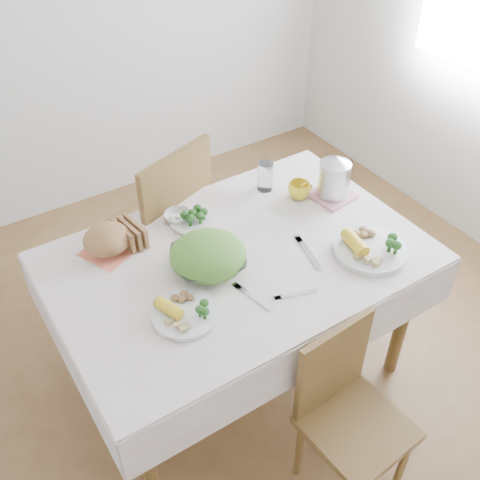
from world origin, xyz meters
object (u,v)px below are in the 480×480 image
dining_table (239,320)px  dinner_plate_right (370,250)px  yellow_mug (299,190)px  salad_bowl (208,261)px  chair_near (360,416)px  electric_kettle (334,175)px  dinner_plate_left (185,314)px  chair_far (152,234)px

dining_table → dinner_plate_right: 0.67m
dinner_plate_right → yellow_mug: bearing=91.0°
dining_table → yellow_mug: 0.65m
salad_bowl → yellow_mug: 0.62m
chair_near → electric_kettle: (0.51, 0.81, 0.42)m
dinner_plate_left → yellow_mug: size_ratio=2.46×
dining_table → chair_near: (0.07, -0.70, 0.09)m
chair_near → chair_far: (-0.17, 1.36, 0.00)m
chair_far → dinner_plate_left: bearing=54.6°
dinner_plate_right → dinner_plate_left: bearing=172.8°
dining_table → yellow_mug: bearing=22.8°
salad_bowl → dinner_plate_left: salad_bowl is taller
dinner_plate_left → yellow_mug: bearing=24.6°
dining_table → salad_bowl: bearing=178.7°
salad_bowl → dinner_plate_left: (-0.20, -0.18, -0.02)m
dinner_plate_left → chair_far: bearing=73.7°
dining_table → dinner_plate_left: (-0.34, -0.17, 0.40)m
dinner_plate_left → electric_kettle: (0.93, 0.28, 0.11)m
dinner_plate_left → salad_bowl: bearing=41.1°
chair_far → electric_kettle: (0.68, -0.55, 0.42)m
salad_bowl → electric_kettle: bearing=8.5°
electric_kettle → dinner_plate_left: bearing=-169.3°
dinner_plate_left → dinner_plate_right: bearing=-7.2°
dinner_plate_right → yellow_mug: (-0.01, 0.46, 0.03)m
electric_kettle → dining_table: bearing=-175.6°
yellow_mug → chair_far: bearing=139.5°
salad_bowl → yellow_mug: bearing=17.5°
chair_far → electric_kettle: bearing=122.2°
chair_near → dinner_plate_right: 0.65m
chair_near → chair_far: bearing=93.4°
dinner_plate_left → dinner_plate_right: (0.80, -0.10, 0.00)m
chair_near → dining_table: bearing=92.2°
dinner_plate_left → dining_table: bearing=26.9°
chair_near → chair_far: chair_far is taller
dinner_plate_left → yellow_mug: yellow_mug is taller
chair_far → salad_bowl: chair_far is taller
dinner_plate_right → chair_far: bearing=120.9°
electric_kettle → salad_bowl: bearing=-177.8°
dining_table → chair_far: bearing=98.4°
dining_table → chair_far: size_ratio=1.38×
chair_near → dinner_plate_right: size_ratio=2.61×
dining_table → electric_kettle: bearing=10.8°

